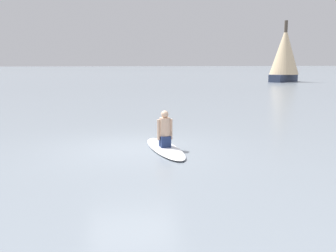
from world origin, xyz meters
The scene contains 4 objects.
ground_plane centered at (0.00, 0.00, 0.00)m, with size 400.00×400.00×0.00m, color gray.
surfboard centered at (0.23, 0.87, 0.04)m, with size 2.87×0.72×0.09m, color white.
person_paddler centered at (0.23, 0.87, 0.53)m, with size 0.35×0.43×0.99m.
sailboat_near_left centered at (-32.94, 20.66, 3.36)m, with size 4.78×4.78×7.15m.
Camera 1 is at (10.23, -0.73, 2.36)m, focal length 40.84 mm.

